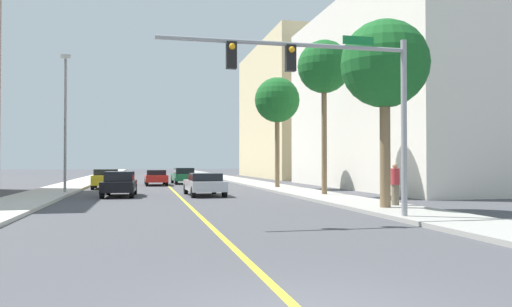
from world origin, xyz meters
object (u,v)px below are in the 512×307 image
palm_far (277,101)px  car_silver (204,184)px  car_black (120,183)px  traffic_signal_mast (334,84)px  street_lamp (65,116)px  pedestrian (395,184)px  car_green (184,176)px  car_yellow (106,179)px  palm_near (385,65)px  palm_mid (324,68)px  car_red (156,177)px

palm_far → car_silver: bearing=-134.9°
car_black → palm_far: bearing=29.0°
traffic_signal_mast → palm_far: size_ratio=1.04×
street_lamp → pedestrian: street_lamp is taller
car_green → car_yellow: car_green is taller
car_green → car_black: size_ratio=1.02×
car_yellow → traffic_signal_mast: bearing=109.6°
traffic_signal_mast → palm_far: 20.21m
traffic_signal_mast → car_green: (-2.53, 29.89, -3.78)m
car_black → car_yellow: 8.72m
car_yellow → pedestrian: bearing=123.3°
traffic_signal_mast → palm_near: size_ratio=1.11×
street_lamp → car_yellow: (1.99, 6.04, -4.02)m
street_lamp → pedestrian: (15.05, -12.92, -3.73)m
car_black → car_yellow: (-1.34, 8.61, 0.01)m
street_lamp → traffic_signal_mast: bearing=-57.5°
street_lamp → car_silver: (8.15, -3.14, -4.08)m
palm_mid → car_silver: 9.60m
palm_near → car_green: bearing=102.5°
car_black → car_silver: bearing=-4.6°
palm_mid → car_green: palm_mid is taller
palm_far → car_red: palm_far is taller
palm_far → car_green: size_ratio=1.78×
palm_mid → palm_far: size_ratio=1.09×
palm_mid → car_red: 19.74m
traffic_signal_mast → car_green: bearing=94.8°
car_red → car_yellow: 6.09m
car_green → car_silver: size_ratio=1.00×
traffic_signal_mast → street_lamp: (-10.73, 16.84, 0.25)m
palm_mid → pedestrian: bearing=-87.4°
traffic_signal_mast → pedestrian: size_ratio=4.70×
palm_mid → palm_far: 8.43m
car_green → car_yellow: (-6.21, -7.01, 0.01)m
traffic_signal_mast → car_green: size_ratio=1.85×
pedestrian → palm_mid: bearing=-59.3°
street_lamp → car_silver: 9.64m
street_lamp → car_black: (3.33, -2.58, -4.04)m
palm_mid → car_red: palm_mid is taller
palm_near → car_green: palm_near is taller
car_silver → palm_mid: bearing=-21.1°
palm_mid → car_black: 13.45m
palm_near → car_green: size_ratio=1.68×
palm_far → car_green: palm_far is taller
palm_mid → pedestrian: palm_mid is taller
palm_near → car_black: size_ratio=1.71×
car_silver → pedestrian: pedestrian is taller
street_lamp → car_silver: street_lamp is taller
street_lamp → car_silver: size_ratio=1.86×
palm_mid → car_black: size_ratio=1.98×
traffic_signal_mast → car_black: traffic_signal_mast is taller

